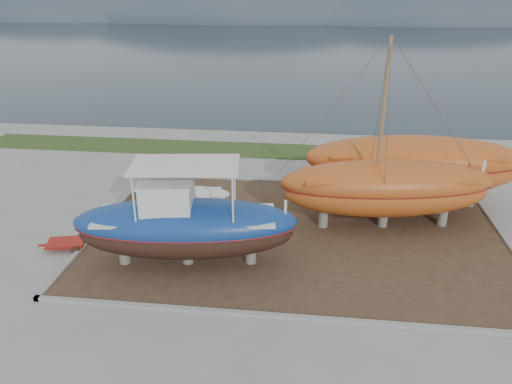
% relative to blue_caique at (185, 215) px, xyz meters
% --- Properties ---
extents(ground, '(140.00, 140.00, 0.00)m').
position_rel_blue_caique_xyz_m(ground, '(4.31, -0.99, -2.18)').
color(ground, gray).
rests_on(ground, ground).
extents(dirt_patch, '(18.00, 12.00, 0.06)m').
position_rel_blue_caique_xyz_m(dirt_patch, '(4.31, 3.01, -2.15)').
color(dirt_patch, '#422D1E').
rests_on(dirt_patch, ground).
extents(curb_frame, '(18.60, 12.60, 0.15)m').
position_rel_blue_caique_xyz_m(curb_frame, '(4.31, 3.01, -2.10)').
color(curb_frame, gray).
rests_on(curb_frame, ground).
extents(grass_strip, '(44.00, 3.00, 0.08)m').
position_rel_blue_caique_xyz_m(grass_strip, '(4.31, 14.51, -2.14)').
color(grass_strip, '#284219').
rests_on(grass_strip, ground).
extents(sea, '(260.00, 100.00, 0.04)m').
position_rel_blue_caique_xyz_m(sea, '(4.31, 69.01, -2.18)').
color(sea, '#1A2734').
rests_on(sea, ground).
extents(mountain_ridge, '(200.00, 36.00, 20.00)m').
position_rel_blue_caique_xyz_m(mountain_ridge, '(4.31, 124.01, -2.18)').
color(mountain_ridge, '#333D49').
rests_on(mountain_ridge, ground).
extents(blue_caique, '(9.08, 3.82, 4.24)m').
position_rel_blue_caique_xyz_m(blue_caique, '(0.00, 0.00, 0.00)').
color(blue_caique, navy).
rests_on(blue_caique, dirt_patch).
extents(white_dinghy, '(4.37, 2.24, 1.25)m').
position_rel_blue_caique_xyz_m(white_dinghy, '(-1.12, 4.56, -1.49)').
color(white_dinghy, silver).
rests_on(white_dinghy, dirt_patch).
extents(orange_sailboat, '(9.94, 4.19, 8.51)m').
position_rel_blue_caique_xyz_m(orange_sailboat, '(8.18, 4.25, 2.14)').
color(orange_sailboat, '#AE4F1A').
rests_on(orange_sailboat, dirt_patch).
extents(orange_bare_hull, '(10.80, 3.96, 3.47)m').
position_rel_blue_caique_xyz_m(orange_bare_hull, '(9.74, 6.81, -0.38)').
color(orange_bare_hull, '#AE4F1A').
rests_on(orange_bare_hull, dirt_patch).
extents(red_trailer, '(2.51, 1.65, 0.33)m').
position_rel_blue_caique_xyz_m(red_trailer, '(-5.47, 0.60, -2.02)').
color(red_trailer, '#A51B12').
rests_on(red_trailer, ground).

